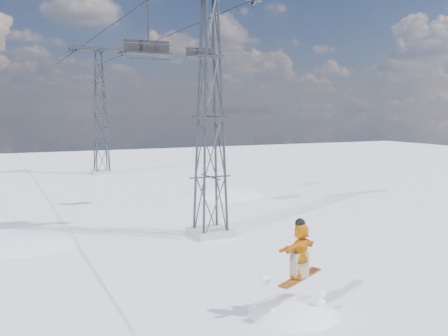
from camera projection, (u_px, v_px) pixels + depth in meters
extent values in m
plane|color=white|center=(288.00, 295.00, 15.70)|extent=(120.00, 120.00, 0.00)
sphere|color=white|center=(222.00, 326.00, 35.52)|extent=(20.00, 20.00, 20.00)
cube|color=#999999|center=(211.00, 232.00, 23.22)|extent=(1.80, 1.80, 0.30)
cube|color=#999999|center=(102.00, 172.00, 45.73)|extent=(1.80, 1.80, 0.30)
cube|color=#33353C|center=(99.00, 49.00, 44.45)|extent=(5.00, 0.35, 0.35)
cube|color=#33353C|center=(73.00, 50.00, 43.55)|extent=(0.80, 0.25, 0.50)
cube|color=#33353C|center=(123.00, 52.00, 45.40)|extent=(0.80, 0.25, 0.50)
cylinder|color=black|center=(105.00, 30.00, 31.42)|extent=(0.06, 51.00, 0.06)
cylinder|color=black|center=(172.00, 34.00, 33.27)|extent=(0.06, 51.00, 0.06)
cube|color=#CA5F1A|center=(300.00, 278.00, 13.96)|extent=(1.61, 0.83, 0.21)
imported|color=orange|center=(301.00, 250.00, 13.87)|extent=(1.51, 0.87, 1.55)
cube|color=#907E59|center=(300.00, 265.00, 13.91)|extent=(0.51, 0.44, 0.71)
sphere|color=black|center=(301.00, 223.00, 13.78)|extent=(0.29, 0.29, 0.29)
cylinder|color=black|center=(148.00, 27.00, 23.12)|extent=(0.09, 0.09, 2.40)
cube|color=black|center=(149.00, 53.00, 23.26)|extent=(2.18, 0.49, 0.09)
cube|color=black|center=(147.00, 47.00, 23.44)|extent=(2.18, 0.07, 0.60)
cylinder|color=black|center=(150.00, 59.00, 23.05)|extent=(2.18, 0.07, 0.07)
cylinder|color=black|center=(150.00, 44.00, 22.92)|extent=(2.18, 0.05, 0.05)
cylinder|color=black|center=(202.00, 39.00, 28.64)|extent=(0.07, 0.07, 1.98)
cube|color=black|center=(202.00, 57.00, 28.75)|extent=(1.80, 0.41, 0.07)
cube|color=black|center=(201.00, 52.00, 28.90)|extent=(1.80, 0.05, 0.50)
cylinder|color=black|center=(204.00, 60.00, 28.58)|extent=(1.80, 0.05, 0.05)
cylinder|color=black|center=(204.00, 51.00, 28.47)|extent=(1.80, 0.05, 0.05)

